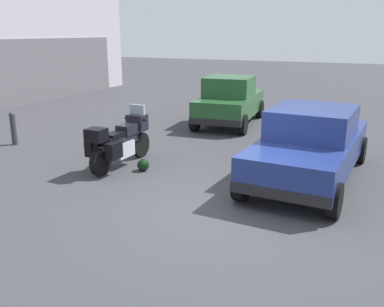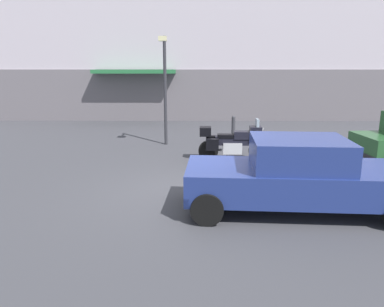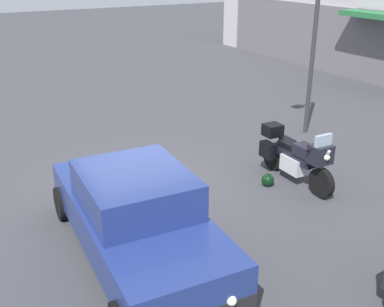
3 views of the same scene
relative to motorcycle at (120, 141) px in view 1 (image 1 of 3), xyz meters
name	(u,v)px [view 1 (image 1 of 3)]	position (x,y,z in m)	size (l,w,h in m)	color
ground_plane	(224,208)	(-1.37, -3.10, -0.62)	(80.00, 80.00, 0.00)	#38383D
motorcycle	(120,141)	(0.00, 0.00, 0.00)	(2.26, 0.77, 1.36)	black
helmet	(143,165)	(-0.10, -0.66, -0.48)	(0.28, 0.28, 0.28)	black
car_hatchback_near	(230,101)	(5.58, -0.76, 0.19)	(3.98, 2.09, 1.64)	#235128
car_sedan_far	(311,144)	(0.90, -4.22, 0.16)	(4.66, 2.16, 1.56)	navy
bollard_curbside	(13,127)	(0.44, 3.86, -0.12)	(0.16, 0.16, 0.95)	#333338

